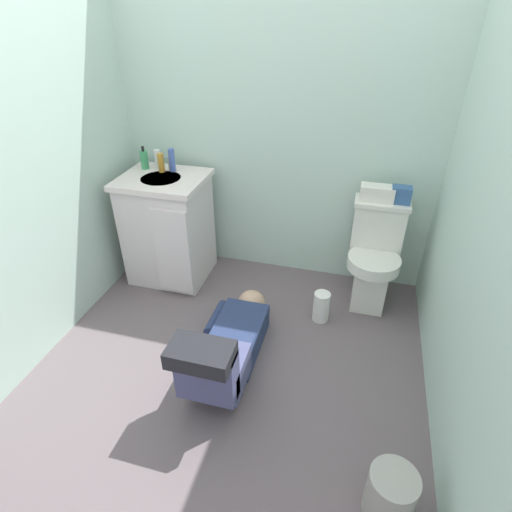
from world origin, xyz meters
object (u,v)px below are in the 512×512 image
object	(u,v)px
faucet	(170,163)
trash_can	(390,494)
toilet	(374,256)
bottle_amber	(161,163)
toiletry_bag	(401,195)
soap_dispenser	(144,160)
person_plumber	(226,346)
vanity_cabinet	(169,228)
bottle_blue	(172,160)
bottle_white	(158,159)
tissue_box	(377,193)
paper_towel_roll	(321,307)

from	to	relation	value
faucet	trash_can	world-z (taller)	faucet
toilet	bottle_amber	size ratio (longest dim) A/B	5.59
toiletry_bag	trash_can	size ratio (longest dim) A/B	0.49
soap_dispenser	trash_can	bearing A→B (deg)	-40.04
soap_dispenser	person_plumber	bearing A→B (deg)	-46.19
toilet	vanity_cabinet	xyz separation A→B (m)	(-1.51, -0.07, 0.05)
vanity_cabinet	faucet	size ratio (longest dim) A/B	8.20
bottle_blue	toilet	bearing A→B (deg)	-2.22
faucet	toiletry_bag	size ratio (longest dim) A/B	0.81
toiletry_bag	soap_dispenser	size ratio (longest dim) A/B	0.75
faucet	person_plumber	bearing A→B (deg)	-53.28
bottle_white	bottle_amber	size ratio (longest dim) A/B	1.05
toiletry_bag	bottle_amber	distance (m)	1.67
bottle_amber	trash_can	xyz separation A→B (m)	(1.70, -1.52, -0.76)
tissue_box	bottle_white	bearing A→B (deg)	-179.49
person_plumber	soap_dispenser	world-z (taller)	soap_dispenser
toilet	faucet	bearing A→B (deg)	177.19
bottle_blue	bottle_white	bearing A→B (deg)	171.17
faucet	bottle_amber	world-z (taller)	bottle_amber
vanity_cabinet	faucet	world-z (taller)	faucet
bottle_blue	soap_dispenser	bearing A→B (deg)	-179.15
toiletry_bag	bottle_blue	bearing A→B (deg)	-178.81
bottle_blue	trash_can	distance (m)	2.38
soap_dispenser	bottle_white	size ratio (longest dim) A/B	1.17
soap_dispenser	paper_towel_roll	xyz separation A→B (m)	(1.40, -0.37, -0.78)
vanity_cabinet	bottle_blue	world-z (taller)	bottle_blue
toilet	person_plumber	world-z (taller)	toilet
soap_dispenser	toilet	bearing A→B (deg)	-1.83
tissue_box	soap_dispenser	bearing A→B (deg)	-178.75
faucet	vanity_cabinet	bearing A→B (deg)	-88.69
bottle_white	bottle_blue	world-z (taller)	bottle_blue
vanity_cabinet	person_plumber	world-z (taller)	vanity_cabinet
vanity_cabinet	paper_towel_roll	size ratio (longest dim) A/B	3.74
soap_dispenser	trash_can	distance (m)	2.53
tissue_box	paper_towel_roll	world-z (taller)	tissue_box
person_plumber	faucet	bearing A→B (deg)	126.72
bottle_blue	trash_can	size ratio (longest dim) A/B	0.66
faucet	toiletry_bag	distance (m)	1.62
toiletry_bag	paper_towel_roll	size ratio (longest dim) A/B	0.57
vanity_cabinet	bottle_blue	bearing A→B (deg)	78.98
bottle_blue	faucet	bearing A→B (deg)	149.57
faucet	soap_dispenser	bearing A→B (deg)	-173.99
toilet	person_plumber	bearing A→B (deg)	-130.82
faucet	tissue_box	world-z (taller)	faucet
tissue_box	toiletry_bag	size ratio (longest dim) A/B	1.77
toiletry_bag	soap_dispenser	distance (m)	1.81
toiletry_bag	toilet	bearing A→B (deg)	-139.23
vanity_cabinet	tissue_box	size ratio (longest dim) A/B	3.73
toilet	bottle_blue	world-z (taller)	bottle_blue
bottle_white	bottle_amber	world-z (taller)	bottle_white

